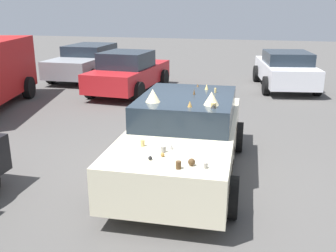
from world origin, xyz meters
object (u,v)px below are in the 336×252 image
(art_car_decorated, at_px, (185,135))
(parked_sedan_behind_left, at_px, (129,73))
(parked_sedan_near_right, at_px, (88,61))
(parked_sedan_row_back_center, at_px, (285,70))

(art_car_decorated, distance_m, parked_sedan_behind_left, 7.15)
(art_car_decorated, bearing_deg, parked_sedan_near_right, -147.48)
(parked_sedan_row_back_center, distance_m, parked_sedan_near_right, 8.12)
(parked_sedan_near_right, relative_size, parked_sedan_behind_left, 1.09)
(art_car_decorated, xyz_separation_m, parked_sedan_row_back_center, (8.49, -2.07, -0.02))
(parked_sedan_near_right, bearing_deg, parked_sedan_behind_left, 48.57)
(parked_sedan_row_back_center, height_order, parked_sedan_near_right, parked_sedan_near_right)
(parked_sedan_near_right, bearing_deg, parked_sedan_row_back_center, 88.34)
(art_car_decorated, bearing_deg, parked_sedan_row_back_center, 163.90)
(art_car_decorated, relative_size, parked_sedan_behind_left, 1.07)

